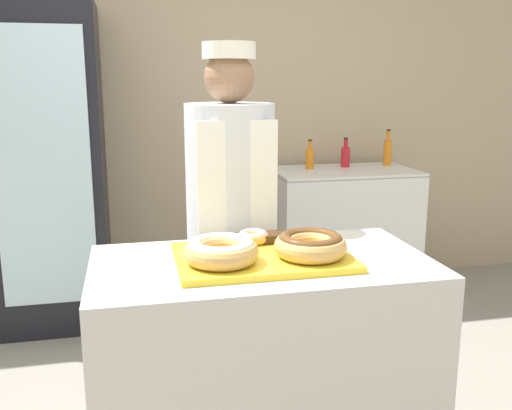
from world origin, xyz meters
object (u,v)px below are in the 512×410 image
object	(u,v)px
bottle_orange	(310,158)
bottle_orange_b	(388,151)
brownie_back_left	(233,240)
donut_light_glaze	(221,250)
donut_mini_center	(253,236)
beverage_fridge	(50,169)
donut_chocolate_glaze	(310,244)
brownie_back_right	(273,237)
chest_freezer	(342,233)
bottle_red	(345,156)
serving_tray	(262,257)
baker_person	(231,224)

from	to	relation	value
bottle_orange	bottle_orange_b	distance (m)	0.60
brownie_back_left	donut_light_glaze	bearing A→B (deg)	-110.39
bottle_orange_b	donut_mini_center	bearing A→B (deg)	-128.31
donut_light_glaze	beverage_fridge	size ratio (longest dim) A/B	0.13
donut_chocolate_glaze	donut_light_glaze	bearing A→B (deg)	180.00
bottle_orange	donut_mini_center	bearing A→B (deg)	-114.52
donut_light_glaze	donut_mini_center	world-z (taller)	donut_light_glaze
donut_mini_center	brownie_back_right	distance (m)	0.08
brownie_back_left	chest_freezer	xyz separation A→B (m)	(1.07, 1.61, -0.46)
chest_freezer	bottle_red	bearing A→B (deg)	65.57
serving_tray	beverage_fridge	size ratio (longest dim) A/B	0.31
brownie_back_right	bottle_red	world-z (taller)	bottle_red
beverage_fridge	chest_freezer	bearing A→B (deg)	0.20
chest_freezer	donut_light_glaze	bearing A→B (deg)	-122.20
donut_light_glaze	baker_person	bearing A→B (deg)	77.12
donut_mini_center	serving_tray	bearing A→B (deg)	-90.00
beverage_fridge	bottle_red	world-z (taller)	beverage_fridge
donut_light_glaze	bottle_red	distance (m)	2.28
bottle_red	brownie_back_right	bearing A→B (deg)	-119.27
baker_person	bottle_orange_b	size ratio (longest dim) A/B	6.45
donut_light_glaze	bottle_red	bearing A→B (deg)	58.24
donut_mini_center	brownie_back_right	size ratio (longest dim) A/B	1.32
brownie_back_left	brownie_back_right	xyz separation A→B (m)	(0.15, 0.00, 0.00)
donut_light_glaze	baker_person	world-z (taller)	baker_person
donut_chocolate_glaze	beverage_fridge	bearing A→B (deg)	120.62
beverage_fridge	bottle_orange	size ratio (longest dim) A/B	9.61
brownie_back_right	bottle_orange_b	bearing A→B (deg)	53.30
donut_light_glaze	donut_mini_center	distance (m)	0.27
donut_light_glaze	bottle_orange_b	bearing A→B (deg)	51.92
serving_tray	chest_freezer	distance (m)	2.06
donut_chocolate_glaze	brownie_back_right	distance (m)	0.23
bottle_red	donut_mini_center	bearing A→B (deg)	-121.18
serving_tray	donut_chocolate_glaze	bearing A→B (deg)	-23.05
brownie_back_right	bottle_red	bearing A→B (deg)	60.73
serving_tray	bottle_orange	bearing A→B (deg)	67.25
serving_tray	donut_mini_center	distance (m)	0.15
serving_tray	donut_light_glaze	size ratio (longest dim) A/B	2.40
donut_chocolate_glaze	chest_freezer	world-z (taller)	donut_chocolate_glaze
bottle_orange	baker_person	bearing A→B (deg)	-121.76
bottle_orange_b	bottle_red	distance (m)	0.32
brownie_back_left	bottle_red	xyz separation A→B (m)	(1.12, 1.72, 0.06)
serving_tray	donut_chocolate_glaze	size ratio (longest dim) A/B	2.40
brownie_back_right	bottle_orange_b	world-z (taller)	bottle_orange_b
donut_chocolate_glaze	bottle_orange	bearing A→B (deg)	72.16
brownie_back_left	brownie_back_right	bearing A→B (deg)	0.00
brownie_back_left	bottle_orange_b	xyz separation A→B (m)	(1.44, 1.73, 0.08)
donut_mini_center	donut_chocolate_glaze	bearing A→B (deg)	-53.84
serving_tray	donut_chocolate_glaze	distance (m)	0.18
serving_tray	bottle_red	distance (m)	2.14
donut_chocolate_glaze	chest_freezer	size ratio (longest dim) A/B	0.26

